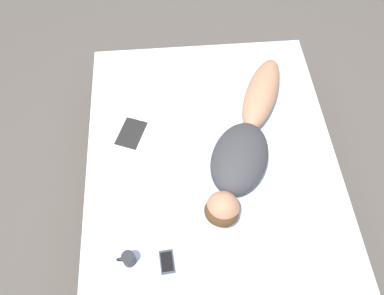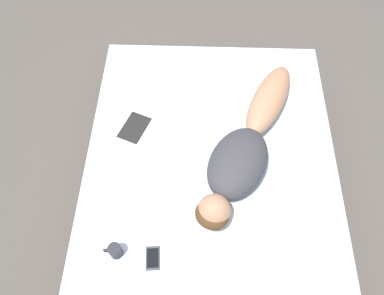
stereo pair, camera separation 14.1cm
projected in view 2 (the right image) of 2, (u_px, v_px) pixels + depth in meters
ground_plane at (208, 198)px, 2.84m from camera, size 12.00×12.00×0.00m
bed at (209, 184)px, 2.63m from camera, size 1.69×2.22×0.50m
person at (245, 147)px, 2.38m from camera, size 0.75×1.32×0.20m
open_magazine at (149, 134)px, 2.54m from camera, size 0.57×0.49×0.01m
coffee_mug at (115, 251)px, 2.09m from camera, size 0.11×0.07×0.10m
cell_phone at (153, 258)px, 2.11m from camera, size 0.09×0.14×0.01m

